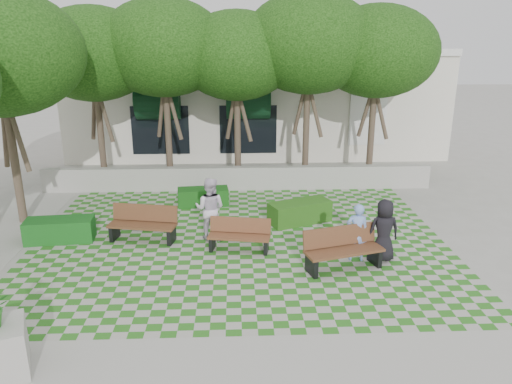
{
  "coord_description": "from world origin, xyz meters",
  "views": [
    {
      "loc": [
        -0.07,
        -12.42,
        5.92
      ],
      "look_at": [
        0.5,
        1.5,
        1.4
      ],
      "focal_mm": 35.0,
      "sensor_mm": 36.0,
      "label": 1
    }
  ],
  "objects_px": {
    "bench_east": "(343,249)",
    "hedge_west": "(60,230)",
    "bench_west": "(143,224)",
    "hedge_midright": "(300,212)",
    "person_white": "(210,209)",
    "person_dark": "(384,231)",
    "hedge_midleft": "(203,197)",
    "person_blue": "(357,232)",
    "bench_mid": "(239,236)"
  },
  "relations": [
    {
      "from": "bench_west",
      "to": "person_dark",
      "type": "height_order",
      "value": "person_dark"
    },
    {
      "from": "hedge_west",
      "to": "person_white",
      "type": "relative_size",
      "value": 1.03
    },
    {
      "from": "bench_west",
      "to": "hedge_midright",
      "type": "distance_m",
      "value": 4.95
    },
    {
      "from": "person_blue",
      "to": "person_dark",
      "type": "height_order",
      "value": "person_dark"
    },
    {
      "from": "person_blue",
      "to": "bench_west",
      "type": "bearing_deg",
      "value": -6.31
    },
    {
      "from": "person_white",
      "to": "bench_east",
      "type": "bearing_deg",
      "value": 163.56
    },
    {
      "from": "hedge_midleft",
      "to": "person_dark",
      "type": "xyz_separation_m",
      "value": [
        5.08,
        -4.67,
        0.55
      ]
    },
    {
      "from": "bench_mid",
      "to": "hedge_midright",
      "type": "xyz_separation_m",
      "value": [
        1.96,
        2.06,
        -0.09
      ]
    },
    {
      "from": "bench_east",
      "to": "person_dark",
      "type": "xyz_separation_m",
      "value": [
        1.17,
        0.42,
        0.34
      ]
    },
    {
      "from": "bench_west",
      "to": "person_white",
      "type": "distance_m",
      "value": 2.02
    },
    {
      "from": "bench_mid",
      "to": "person_dark",
      "type": "distance_m",
      "value": 3.94
    },
    {
      "from": "bench_west",
      "to": "person_blue",
      "type": "height_order",
      "value": "person_blue"
    },
    {
      "from": "bench_east",
      "to": "hedge_west",
      "type": "height_order",
      "value": "bench_east"
    },
    {
      "from": "bench_mid",
      "to": "person_dark",
      "type": "xyz_separation_m",
      "value": [
        3.83,
        -0.8,
        0.42
      ]
    },
    {
      "from": "bench_east",
      "to": "bench_west",
      "type": "xyz_separation_m",
      "value": [
        -5.49,
        2.05,
        -0.02
      ]
    },
    {
      "from": "bench_east",
      "to": "person_white",
      "type": "distance_m",
      "value": 4.12
    },
    {
      "from": "hedge_midright",
      "to": "person_blue",
      "type": "height_order",
      "value": "person_blue"
    },
    {
      "from": "hedge_midleft",
      "to": "person_blue",
      "type": "relative_size",
      "value": 1.1
    },
    {
      "from": "person_blue",
      "to": "person_white",
      "type": "bearing_deg",
      "value": -13.78
    },
    {
      "from": "hedge_midleft",
      "to": "person_blue",
      "type": "bearing_deg",
      "value": -46.66
    },
    {
      "from": "hedge_midleft",
      "to": "person_white",
      "type": "bearing_deg",
      "value": -82.45
    },
    {
      "from": "hedge_midright",
      "to": "hedge_west",
      "type": "xyz_separation_m",
      "value": [
        -7.23,
        -1.19,
        -0.01
      ]
    },
    {
      "from": "hedge_midleft",
      "to": "person_white",
      "type": "relative_size",
      "value": 0.94
    },
    {
      "from": "bench_west",
      "to": "hedge_west",
      "type": "relative_size",
      "value": 1.07
    },
    {
      "from": "bench_west",
      "to": "hedge_midright",
      "type": "height_order",
      "value": "bench_west"
    },
    {
      "from": "person_blue",
      "to": "person_white",
      "type": "height_order",
      "value": "person_white"
    },
    {
      "from": "bench_east",
      "to": "hedge_west",
      "type": "relative_size",
      "value": 1.12
    },
    {
      "from": "hedge_midright",
      "to": "person_blue",
      "type": "distance_m",
      "value": 3.1
    },
    {
      "from": "hedge_midright",
      "to": "person_dark",
      "type": "distance_m",
      "value": 3.46
    },
    {
      "from": "hedge_midleft",
      "to": "bench_mid",
      "type": "bearing_deg",
      "value": -72.08
    },
    {
      "from": "person_dark",
      "to": "person_white",
      "type": "distance_m",
      "value": 4.98
    },
    {
      "from": "bench_mid",
      "to": "hedge_west",
      "type": "bearing_deg",
      "value": -179.44
    },
    {
      "from": "hedge_midright",
      "to": "hedge_midleft",
      "type": "relative_size",
      "value": 1.13
    },
    {
      "from": "bench_mid",
      "to": "person_dark",
      "type": "bearing_deg",
      "value": -1.91
    },
    {
      "from": "hedge_midright",
      "to": "person_dark",
      "type": "bearing_deg",
      "value": -56.89
    },
    {
      "from": "hedge_midleft",
      "to": "person_blue",
      "type": "height_order",
      "value": "person_blue"
    },
    {
      "from": "person_dark",
      "to": "hedge_midright",
      "type": "bearing_deg",
      "value": -60.46
    },
    {
      "from": "hedge_west",
      "to": "person_white",
      "type": "bearing_deg",
      "value": 0.04
    },
    {
      "from": "hedge_midright",
      "to": "person_dark",
      "type": "relative_size",
      "value": 1.16
    },
    {
      "from": "bench_east",
      "to": "hedge_midleft",
      "type": "xyz_separation_m",
      "value": [
        -3.92,
        5.09,
        -0.21
      ]
    },
    {
      "from": "bench_west",
      "to": "hedge_midright",
      "type": "bearing_deg",
      "value": 25.77
    },
    {
      "from": "bench_west",
      "to": "person_dark",
      "type": "bearing_deg",
      "value": -2.52
    },
    {
      "from": "bench_mid",
      "to": "person_blue",
      "type": "bearing_deg",
      "value": -3.95
    },
    {
      "from": "hedge_midright",
      "to": "bench_east",
      "type": "bearing_deg",
      "value": -77.95
    },
    {
      "from": "person_dark",
      "to": "person_white",
      "type": "bearing_deg",
      "value": -23.29
    },
    {
      "from": "bench_east",
      "to": "person_white",
      "type": "height_order",
      "value": "person_white"
    },
    {
      "from": "hedge_midleft",
      "to": "person_dark",
      "type": "relative_size",
      "value": 1.03
    },
    {
      "from": "hedge_west",
      "to": "hedge_midright",
      "type": "bearing_deg",
      "value": 9.36
    },
    {
      "from": "person_blue",
      "to": "person_dark",
      "type": "relative_size",
      "value": 0.94
    },
    {
      "from": "person_dark",
      "to": "bench_east",
      "type": "bearing_deg",
      "value": 16.42
    }
  ]
}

